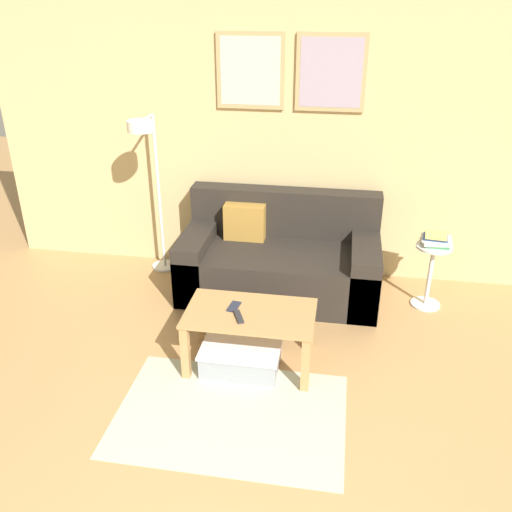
{
  "coord_description": "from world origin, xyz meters",
  "views": [
    {
      "loc": [
        0.4,
        -1.08,
        2.42
      ],
      "look_at": [
        -0.13,
        2.08,
        0.85
      ],
      "focal_mm": 38.0,
      "sensor_mm": 36.0,
      "label": 1
    }
  ],
  "objects_px": {
    "coffee_table": "(250,323)",
    "side_table": "(430,270)",
    "couch": "(280,260)",
    "floor_lamp": "(149,166)",
    "storage_bin": "(242,355)",
    "book_stack": "(436,240)",
    "remote_control": "(239,317)",
    "cell_phone": "(234,306)"
  },
  "relations": [
    {
      "from": "coffee_table",
      "to": "side_table",
      "type": "xyz_separation_m",
      "value": [
        1.34,
        1.05,
        -0.01
      ]
    },
    {
      "from": "couch",
      "to": "coffee_table",
      "type": "xyz_separation_m",
      "value": [
        -0.07,
        -1.11,
        0.05
      ]
    },
    {
      "from": "coffee_table",
      "to": "side_table",
      "type": "bearing_deg",
      "value": 37.98
    },
    {
      "from": "coffee_table",
      "to": "couch",
      "type": "bearing_deg",
      "value": 86.56
    },
    {
      "from": "coffee_table",
      "to": "floor_lamp",
      "type": "height_order",
      "value": "floor_lamp"
    },
    {
      "from": "book_stack",
      "to": "remote_control",
      "type": "relative_size",
      "value": 1.68
    },
    {
      "from": "couch",
      "to": "book_stack",
      "type": "height_order",
      "value": "couch"
    },
    {
      "from": "couch",
      "to": "storage_bin",
      "type": "bearing_deg",
      "value": -95.98
    },
    {
      "from": "book_stack",
      "to": "cell_phone",
      "type": "xyz_separation_m",
      "value": [
        -1.47,
        -1.02,
        -0.17
      ]
    },
    {
      "from": "couch",
      "to": "floor_lamp",
      "type": "bearing_deg",
      "value": 177.02
    },
    {
      "from": "side_table",
      "to": "cell_phone",
      "type": "xyz_separation_m",
      "value": [
        -1.46,
        -1.0,
        0.1
      ]
    },
    {
      "from": "storage_bin",
      "to": "side_table",
      "type": "relative_size",
      "value": 1.0
    },
    {
      "from": "cell_phone",
      "to": "remote_control",
      "type": "bearing_deg",
      "value": -57.85
    },
    {
      "from": "coffee_table",
      "to": "remote_control",
      "type": "bearing_deg",
      "value": -125.97
    },
    {
      "from": "cell_phone",
      "to": "storage_bin",
      "type": "bearing_deg",
      "value": -46.62
    },
    {
      "from": "side_table",
      "to": "storage_bin",
      "type": "bearing_deg",
      "value": -141.85
    },
    {
      "from": "couch",
      "to": "book_stack",
      "type": "bearing_deg",
      "value": -2.05
    },
    {
      "from": "coffee_table",
      "to": "storage_bin",
      "type": "bearing_deg",
      "value": -137.78
    },
    {
      "from": "coffee_table",
      "to": "remote_control",
      "type": "height_order",
      "value": "remote_control"
    },
    {
      "from": "couch",
      "to": "remote_control",
      "type": "height_order",
      "value": "couch"
    },
    {
      "from": "coffee_table",
      "to": "side_table",
      "type": "height_order",
      "value": "side_table"
    },
    {
      "from": "couch",
      "to": "storage_bin",
      "type": "relative_size",
      "value": 3.04
    },
    {
      "from": "book_stack",
      "to": "couch",
      "type": "bearing_deg",
      "value": 177.95
    },
    {
      "from": "storage_bin",
      "to": "remote_control",
      "type": "distance_m",
      "value": 0.35
    },
    {
      "from": "floor_lamp",
      "to": "remote_control",
      "type": "relative_size",
      "value": 9.89
    },
    {
      "from": "coffee_table",
      "to": "book_stack",
      "type": "xyz_separation_m",
      "value": [
        1.35,
        1.06,
        0.26
      ]
    },
    {
      "from": "couch",
      "to": "cell_phone",
      "type": "xyz_separation_m",
      "value": [
        -0.19,
        -1.06,
        0.14
      ]
    },
    {
      "from": "couch",
      "to": "book_stack",
      "type": "distance_m",
      "value": 1.32
    },
    {
      "from": "couch",
      "to": "storage_bin",
      "type": "xyz_separation_m",
      "value": [
        -0.12,
        -1.16,
        -0.2
      ]
    },
    {
      "from": "remote_control",
      "to": "side_table",
      "type": "bearing_deg",
      "value": 15.35
    },
    {
      "from": "remote_control",
      "to": "cell_phone",
      "type": "bearing_deg",
      "value": 90.85
    },
    {
      "from": "coffee_table",
      "to": "cell_phone",
      "type": "xyz_separation_m",
      "value": [
        -0.12,
        0.05,
        0.09
      ]
    },
    {
      "from": "cell_phone",
      "to": "coffee_table",
      "type": "bearing_deg",
      "value": -12.87
    },
    {
      "from": "coffee_table",
      "to": "remote_control",
      "type": "relative_size",
      "value": 5.98
    },
    {
      "from": "storage_bin",
      "to": "book_stack",
      "type": "xyz_separation_m",
      "value": [
        1.4,
        1.11,
        0.51
      ]
    },
    {
      "from": "storage_bin",
      "to": "side_table",
      "type": "xyz_separation_m",
      "value": [
        1.39,
        1.1,
        0.24
      ]
    },
    {
      "from": "side_table",
      "to": "book_stack",
      "type": "bearing_deg",
      "value": 64.02
    },
    {
      "from": "remote_control",
      "to": "cell_phone",
      "type": "relative_size",
      "value": 1.07
    },
    {
      "from": "couch",
      "to": "side_table",
      "type": "distance_m",
      "value": 1.27
    },
    {
      "from": "remote_control",
      "to": "cell_phone",
      "type": "distance_m",
      "value": 0.15
    },
    {
      "from": "storage_bin",
      "to": "couch",
      "type": "bearing_deg",
      "value": 84.02
    },
    {
      "from": "coffee_table",
      "to": "storage_bin",
      "type": "distance_m",
      "value": 0.26
    }
  ]
}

